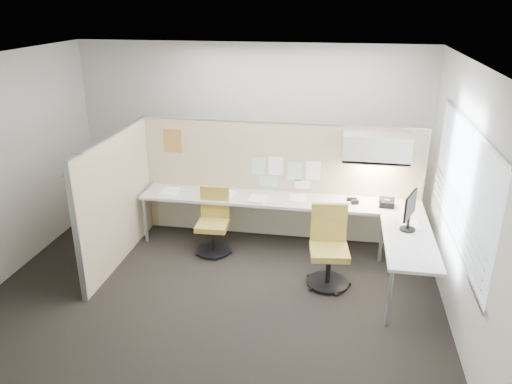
% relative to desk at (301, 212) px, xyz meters
% --- Properties ---
extents(floor, '(5.50, 4.50, 0.01)m').
position_rel_desk_xyz_m(floor, '(-0.93, -1.13, -0.61)').
color(floor, black).
rests_on(floor, ground).
extents(ceiling, '(5.50, 4.50, 0.01)m').
position_rel_desk_xyz_m(ceiling, '(-0.93, -1.13, 2.20)').
color(ceiling, white).
rests_on(ceiling, wall_back).
extents(wall_back, '(5.50, 0.02, 2.80)m').
position_rel_desk_xyz_m(wall_back, '(-0.93, 1.12, 0.80)').
color(wall_back, beige).
rests_on(wall_back, ground).
extents(wall_front, '(5.50, 0.02, 2.80)m').
position_rel_desk_xyz_m(wall_front, '(-0.93, -3.38, 0.80)').
color(wall_front, beige).
rests_on(wall_front, ground).
extents(wall_left, '(0.02, 4.50, 2.80)m').
position_rel_desk_xyz_m(wall_left, '(-3.68, -1.13, 0.80)').
color(wall_left, beige).
rests_on(wall_left, ground).
extents(wall_right, '(0.02, 4.50, 2.80)m').
position_rel_desk_xyz_m(wall_right, '(1.82, -1.13, 0.80)').
color(wall_right, beige).
rests_on(wall_right, ground).
extents(window_pane, '(0.01, 2.80, 1.30)m').
position_rel_desk_xyz_m(window_pane, '(1.79, -1.13, 0.95)').
color(window_pane, '#A8B8C4').
rests_on(window_pane, wall_right).
extents(partition_back, '(4.10, 0.06, 1.75)m').
position_rel_desk_xyz_m(partition_back, '(-0.38, 0.47, 0.27)').
color(partition_back, '#CCB48D').
rests_on(partition_back, floor).
extents(partition_left, '(0.06, 2.20, 1.75)m').
position_rel_desk_xyz_m(partition_left, '(-2.43, -0.63, 0.27)').
color(partition_left, '#CCB48D').
rests_on(partition_left, floor).
extents(desk, '(4.00, 2.07, 0.73)m').
position_rel_desk_xyz_m(desk, '(0.00, 0.00, 0.00)').
color(desk, beige).
rests_on(desk, floor).
extents(overhead_bin, '(0.90, 0.36, 0.38)m').
position_rel_desk_xyz_m(overhead_bin, '(0.97, 0.26, 0.91)').
color(overhead_bin, beige).
rests_on(overhead_bin, partition_back).
extents(task_light_strip, '(0.60, 0.06, 0.02)m').
position_rel_desk_xyz_m(task_light_strip, '(0.97, 0.26, 0.70)').
color(task_light_strip, '#FFEABF').
rests_on(task_light_strip, overhead_bin).
extents(pinned_papers, '(1.01, 0.00, 0.47)m').
position_rel_desk_xyz_m(pinned_papers, '(-0.30, 0.44, 0.43)').
color(pinned_papers, '#8CBF8C').
rests_on(pinned_papers, partition_back).
extents(poster, '(0.28, 0.00, 0.35)m').
position_rel_desk_xyz_m(poster, '(-1.98, 0.44, 0.82)').
color(poster, '#FFA020').
rests_on(poster, partition_back).
extents(chair_left, '(0.49, 0.49, 0.92)m').
position_rel_desk_xyz_m(chair_left, '(-1.22, -0.21, -0.17)').
color(chair_left, black).
rests_on(chair_left, floor).
extents(chair_right, '(0.53, 0.55, 1.01)m').
position_rel_desk_xyz_m(chair_right, '(0.42, -0.78, -0.13)').
color(chair_right, black).
rests_on(chair_right, floor).
extents(monitor, '(0.19, 0.44, 0.48)m').
position_rel_desk_xyz_m(monitor, '(1.37, -0.61, 0.41)').
color(monitor, black).
rests_on(monitor, desk).
extents(phone, '(0.22, 0.21, 0.12)m').
position_rel_desk_xyz_m(phone, '(1.16, 0.12, 0.18)').
color(phone, black).
rests_on(phone, desk).
extents(stapler, '(0.14, 0.06, 0.05)m').
position_rel_desk_xyz_m(stapler, '(0.69, 0.23, 0.15)').
color(stapler, black).
rests_on(stapler, desk).
extents(tape_dispenser, '(0.11, 0.09, 0.06)m').
position_rel_desk_xyz_m(tape_dispenser, '(0.73, 0.13, 0.16)').
color(tape_dispenser, black).
rests_on(tape_dispenser, desk).
extents(coat_hook, '(0.18, 0.45, 1.35)m').
position_rel_desk_xyz_m(coat_hook, '(-2.51, -1.47, 0.82)').
color(coat_hook, silver).
rests_on(coat_hook, partition_left).
extents(paper_stack_0, '(0.25, 0.31, 0.03)m').
position_rel_desk_xyz_m(paper_stack_0, '(-1.95, 0.09, 0.14)').
color(paper_stack_0, white).
rests_on(paper_stack_0, desk).
extents(paper_stack_1, '(0.26, 0.32, 0.02)m').
position_rel_desk_xyz_m(paper_stack_1, '(-1.12, 0.14, 0.14)').
color(paper_stack_1, white).
rests_on(paper_stack_1, desk).
extents(paper_stack_2, '(0.25, 0.31, 0.03)m').
position_rel_desk_xyz_m(paper_stack_2, '(-0.62, 0.04, 0.14)').
color(paper_stack_2, white).
rests_on(paper_stack_2, desk).
extents(paper_stack_3, '(0.25, 0.31, 0.01)m').
position_rel_desk_xyz_m(paper_stack_3, '(-0.07, 0.20, 0.13)').
color(paper_stack_3, white).
rests_on(paper_stack_3, desk).
extents(paper_stack_4, '(0.26, 0.32, 0.02)m').
position_rel_desk_xyz_m(paper_stack_4, '(1.40, -0.45, 0.14)').
color(paper_stack_4, white).
rests_on(paper_stack_4, desk).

